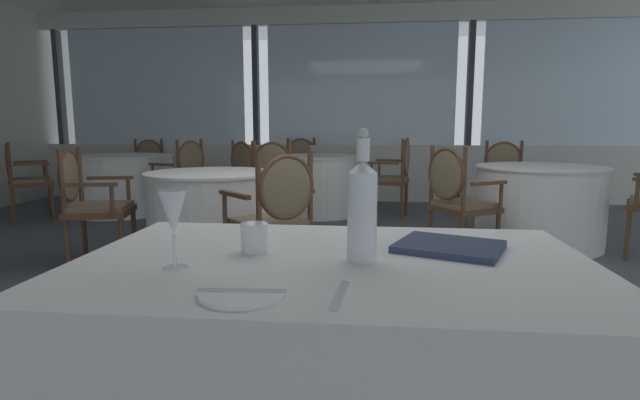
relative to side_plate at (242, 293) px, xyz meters
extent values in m
plane|color=#4C5156|center=(0.11, 2.05, -0.76)|extent=(15.14, 15.14, 0.00)
cube|color=beige|center=(0.11, 6.42, -0.33)|extent=(10.11, 0.12, 0.85)
cube|color=beige|center=(0.11, 6.42, 1.98)|extent=(10.11, 0.12, 0.25)
cube|color=silver|center=(-3.06, 6.44, 0.97)|extent=(2.79, 0.02, 1.77)
cube|color=#333338|center=(-4.65, 6.42, 0.97)|extent=(0.08, 0.14, 1.77)
cube|color=silver|center=(0.11, 6.44, 0.97)|extent=(2.79, 0.02, 1.77)
cube|color=#333338|center=(-1.48, 6.42, 0.97)|extent=(0.08, 0.14, 1.77)
cube|color=silver|center=(3.28, 6.44, 0.97)|extent=(2.79, 0.02, 1.77)
cube|color=#333338|center=(1.69, 6.42, 0.97)|extent=(0.08, 0.14, 1.77)
cube|color=white|center=(0.17, 0.32, -0.02)|extent=(1.41, 0.90, 0.02)
cube|color=white|center=(0.17, 0.32, -0.39)|extent=(1.36, 0.87, 0.73)
cylinder|color=white|center=(0.00, 0.00, 0.00)|extent=(0.19, 0.19, 0.01)
cube|color=silver|center=(0.00, 0.00, 0.01)|extent=(0.19, 0.03, 0.00)
cube|color=silver|center=(0.21, 0.02, 0.00)|extent=(0.03, 0.18, 0.00)
cylinder|color=white|center=(0.25, 0.30, 0.11)|extent=(0.08, 0.08, 0.24)
cone|color=white|center=(0.25, 0.30, 0.25)|extent=(0.08, 0.08, 0.03)
cylinder|color=white|center=(0.25, 0.30, 0.29)|extent=(0.04, 0.04, 0.06)
sphere|color=silver|center=(0.25, 0.30, 0.34)|extent=(0.03, 0.03, 0.03)
cylinder|color=white|center=(-0.22, 0.18, 0.00)|extent=(0.06, 0.06, 0.00)
cylinder|color=white|center=(-0.22, 0.18, 0.04)|extent=(0.01, 0.01, 0.08)
cone|color=white|center=(-0.22, 0.18, 0.14)|extent=(0.07, 0.07, 0.11)
cylinder|color=white|center=(-0.06, 0.37, 0.04)|extent=(0.08, 0.08, 0.08)
cube|color=#2D3856|center=(0.50, 0.45, 0.01)|extent=(0.36, 0.33, 0.02)
cylinder|color=white|center=(1.87, 3.75, -0.02)|extent=(1.18, 1.18, 0.02)
cylinder|color=white|center=(1.87, 3.75, -0.39)|extent=(1.15, 1.15, 0.73)
cylinder|color=brown|center=(2.42, 3.24, -0.55)|extent=(0.04, 0.04, 0.43)
cylinder|color=brown|center=(2.61, 3.59, -0.55)|extent=(0.04, 0.04, 0.43)
cylinder|color=brown|center=(2.43, 3.17, -0.17)|extent=(0.03, 0.03, 0.22)
cylinder|color=brown|center=(2.66, 3.62, -0.17)|extent=(0.03, 0.03, 0.22)
cube|color=brown|center=(1.83, 4.68, -0.34)|extent=(0.48, 0.48, 0.05)
cube|color=#75664C|center=(1.83, 4.68, -0.29)|extent=(0.44, 0.44, 0.04)
cylinder|color=brown|center=(2.03, 4.49, -0.56)|extent=(0.04, 0.04, 0.40)
cylinder|color=brown|center=(1.63, 4.47, -0.56)|extent=(0.04, 0.04, 0.40)
cylinder|color=brown|center=(2.02, 4.89, -0.56)|extent=(0.04, 0.04, 0.40)
cylinder|color=brown|center=(1.62, 4.87, -0.56)|extent=(0.04, 0.04, 0.40)
cylinder|color=brown|center=(2.02, 4.89, -0.06)|extent=(0.04, 0.04, 0.51)
cylinder|color=brown|center=(1.62, 4.87, -0.06)|extent=(0.04, 0.04, 0.51)
ellipsoid|color=#75664C|center=(1.82, 4.90, -0.03)|extent=(0.39, 0.07, 0.43)
torus|color=brown|center=(1.82, 4.90, -0.03)|extent=(0.44, 0.05, 0.44)
cube|color=brown|center=(2.08, 4.67, -0.09)|extent=(0.05, 0.37, 0.03)
cylinder|color=brown|center=(2.08, 4.53, -0.20)|extent=(0.03, 0.03, 0.22)
cube|color=brown|center=(1.58, 4.65, -0.09)|extent=(0.05, 0.37, 0.03)
cylinder|color=brown|center=(1.58, 4.51, -0.20)|extent=(0.03, 0.03, 0.22)
cube|color=brown|center=(1.08, 3.25, -0.34)|extent=(0.63, 0.63, 0.05)
cube|color=#75664C|center=(1.08, 3.25, -0.30)|extent=(0.58, 0.58, 0.04)
cylinder|color=brown|center=(1.14, 3.53, -0.56)|extent=(0.04, 0.04, 0.39)
cylinder|color=brown|center=(1.36, 3.19, -0.56)|extent=(0.04, 0.04, 0.39)
cylinder|color=brown|center=(0.80, 3.31, -0.56)|extent=(0.04, 0.04, 0.39)
cylinder|color=brown|center=(1.02, 2.98, -0.56)|extent=(0.04, 0.04, 0.39)
cylinder|color=brown|center=(0.80, 3.31, -0.06)|extent=(0.04, 0.04, 0.52)
cylinder|color=brown|center=(1.02, 2.98, -0.06)|extent=(0.04, 0.04, 0.52)
ellipsoid|color=#75664C|center=(0.90, 3.14, -0.03)|extent=(0.25, 0.36, 0.43)
torus|color=brown|center=(0.90, 3.14, -0.03)|extent=(0.27, 0.39, 0.44)
cube|color=brown|center=(0.96, 3.47, -0.10)|extent=(0.33, 0.23, 0.03)
cylinder|color=brown|center=(1.08, 3.55, -0.21)|extent=(0.03, 0.03, 0.22)
cube|color=brown|center=(1.23, 3.05, -0.10)|extent=(0.33, 0.23, 0.03)
cylinder|color=brown|center=(1.35, 3.13, -0.21)|extent=(0.03, 0.03, 0.22)
cylinder|color=white|center=(-1.02, 2.85, -0.02)|extent=(1.07, 1.07, 0.02)
cylinder|color=white|center=(-1.02, 2.85, -0.39)|extent=(1.04, 1.04, 0.73)
cube|color=brown|center=(-0.41, 2.22, -0.32)|extent=(0.65, 0.65, 0.05)
cube|color=#75664C|center=(-0.41, 2.22, -0.28)|extent=(0.60, 0.60, 0.04)
cylinder|color=brown|center=(-0.69, 2.23, -0.55)|extent=(0.04, 0.04, 0.41)
cylinder|color=brown|center=(-0.41, 2.50, -0.55)|extent=(0.04, 0.04, 0.41)
cylinder|color=brown|center=(-0.42, 1.94, -0.55)|extent=(0.04, 0.04, 0.41)
cylinder|color=brown|center=(-0.13, 2.22, -0.55)|extent=(0.04, 0.04, 0.41)
cylinder|color=brown|center=(-0.42, 1.94, -0.05)|extent=(0.04, 0.04, 0.49)
cylinder|color=brown|center=(-0.13, 2.22, -0.05)|extent=(0.04, 0.04, 0.49)
ellipsoid|color=#75664C|center=(-0.26, 2.07, -0.03)|extent=(0.32, 0.31, 0.42)
torus|color=brown|center=(-0.26, 2.07, -0.03)|extent=(0.33, 0.32, 0.43)
cube|color=brown|center=(-0.60, 2.06, -0.08)|extent=(0.28, 0.29, 0.03)
cylinder|color=brown|center=(-0.70, 2.16, -0.19)|extent=(0.03, 0.03, 0.22)
cube|color=brown|center=(-0.25, 2.41, -0.08)|extent=(0.28, 0.29, 0.03)
cylinder|color=brown|center=(-0.34, 2.51, -0.19)|extent=(0.03, 0.03, 0.22)
cube|color=brown|center=(-0.78, 3.69, -0.32)|extent=(0.57, 0.57, 0.05)
cube|color=#75664C|center=(-0.78, 3.69, -0.28)|extent=(0.52, 0.52, 0.04)
cylinder|color=brown|center=(-0.64, 3.44, -0.55)|extent=(0.04, 0.04, 0.41)
cylinder|color=brown|center=(-1.03, 3.55, -0.55)|extent=(0.04, 0.04, 0.41)
cylinder|color=brown|center=(-0.53, 3.83, -0.55)|extent=(0.04, 0.04, 0.41)
cylinder|color=brown|center=(-0.92, 3.94, -0.55)|extent=(0.04, 0.04, 0.41)
cylinder|color=brown|center=(-0.53, 3.83, -0.04)|extent=(0.04, 0.04, 0.52)
cylinder|color=brown|center=(-0.92, 3.94, -0.04)|extent=(0.04, 0.04, 0.52)
ellipsoid|color=#75664C|center=(-0.72, 3.90, -0.01)|extent=(0.39, 0.16, 0.43)
torus|color=brown|center=(-0.72, 3.90, -0.01)|extent=(0.44, 0.15, 0.45)
cube|color=brown|center=(-0.55, 3.60, -0.08)|extent=(0.14, 0.36, 0.03)
cylinder|color=brown|center=(-0.58, 3.47, -0.19)|extent=(0.03, 0.03, 0.22)
cube|color=brown|center=(-1.03, 3.74, -0.08)|extent=(0.14, 0.36, 0.03)
cylinder|color=brown|center=(-1.07, 3.61, -0.19)|extent=(0.03, 0.03, 0.22)
cube|color=brown|center=(-1.87, 2.64, -0.31)|extent=(0.56, 0.56, 0.05)
cube|color=#75664C|center=(-1.87, 2.64, -0.27)|extent=(0.51, 0.51, 0.04)
cylinder|color=brown|center=(-1.72, 2.88, -0.55)|extent=(0.04, 0.04, 0.42)
cylinder|color=brown|center=(-1.63, 2.49, -0.55)|extent=(0.04, 0.04, 0.42)
cylinder|color=brown|center=(-2.11, 2.78, -0.55)|extent=(0.04, 0.04, 0.42)
cylinder|color=brown|center=(-2.01, 2.39, -0.55)|extent=(0.04, 0.04, 0.42)
cylinder|color=brown|center=(-2.11, 2.78, -0.05)|extent=(0.04, 0.04, 0.48)
cylinder|color=brown|center=(-2.01, 2.39, -0.05)|extent=(0.04, 0.04, 0.48)
ellipsoid|color=#75664C|center=(-2.08, 2.58, -0.02)|extent=(0.14, 0.39, 0.41)
torus|color=brown|center=(-2.08, 2.58, -0.02)|extent=(0.13, 0.41, 0.42)
cube|color=brown|center=(-1.91, 2.88, -0.07)|extent=(0.37, 0.12, 0.03)
cylinder|color=brown|center=(-1.77, 2.92, -0.18)|extent=(0.03, 0.03, 0.22)
cube|color=brown|center=(-1.79, 2.40, -0.07)|extent=(0.37, 0.12, 0.03)
cylinder|color=brown|center=(-1.65, 2.43, -0.18)|extent=(0.03, 0.03, 0.22)
cylinder|color=white|center=(-3.00, 5.07, -0.02)|extent=(1.36, 1.36, 0.02)
cylinder|color=white|center=(-3.00, 5.07, -0.39)|extent=(1.32, 1.32, 0.73)
cube|color=brown|center=(-3.80, 4.44, -0.31)|extent=(0.65, 0.65, 0.05)
cube|color=#75664C|center=(-3.80, 4.44, -0.27)|extent=(0.59, 0.59, 0.04)
cylinder|color=brown|center=(-3.77, 4.72, -0.55)|extent=(0.04, 0.04, 0.42)
cylinder|color=brown|center=(-3.52, 4.41, -0.55)|extent=(0.04, 0.04, 0.42)
cylinder|color=brown|center=(-4.08, 4.48, -0.55)|extent=(0.04, 0.04, 0.42)
cylinder|color=brown|center=(-3.84, 4.16, -0.55)|extent=(0.04, 0.04, 0.42)
cylinder|color=brown|center=(-4.08, 4.48, -0.06)|extent=(0.04, 0.04, 0.47)
cylinder|color=brown|center=(-3.84, 4.16, -0.06)|extent=(0.04, 0.04, 0.47)
ellipsoid|color=#75664C|center=(-3.97, 4.31, -0.03)|extent=(0.28, 0.34, 0.39)
torus|color=brown|center=(-3.97, 4.31, -0.03)|extent=(0.28, 0.34, 0.41)
cube|color=brown|center=(-3.94, 4.65, -0.07)|extent=(0.31, 0.25, 0.03)
cylinder|color=brown|center=(-3.83, 4.74, -0.18)|extent=(0.03, 0.03, 0.22)
cube|color=brown|center=(-3.63, 4.26, -0.07)|extent=(0.31, 0.25, 0.03)
cylinder|color=brown|center=(-3.52, 4.34, -0.18)|extent=(0.03, 0.03, 0.22)
cube|color=brown|center=(-2.05, 4.69, -0.32)|extent=(0.60, 0.60, 0.05)
cube|color=#75664C|center=(-2.05, 4.69, -0.28)|extent=(0.55, 0.55, 0.04)
cylinder|color=brown|center=(-2.31, 4.58, -0.55)|extent=(0.04, 0.04, 0.41)
cylinder|color=brown|center=(-2.16, 4.95, -0.55)|extent=(0.04, 0.04, 0.41)
cylinder|color=brown|center=(-1.94, 4.43, -0.55)|extent=(0.04, 0.04, 0.41)
cylinder|color=brown|center=(-1.79, 4.80, -0.55)|extent=(0.04, 0.04, 0.41)
cylinder|color=brown|center=(-1.94, 4.43, -0.04)|extent=(0.04, 0.04, 0.51)
cylinder|color=brown|center=(-1.79, 4.80, -0.04)|extent=(0.04, 0.04, 0.51)
ellipsoid|color=#75664C|center=(-1.85, 4.61, -0.02)|extent=(0.19, 0.38, 0.43)
torus|color=brown|center=(-1.85, 4.61, -0.02)|extent=(0.19, 0.42, 0.44)
cube|color=brown|center=(-2.17, 4.46, -0.08)|extent=(0.35, 0.17, 0.03)
cylinder|color=brown|center=(-2.30, 4.52, -0.19)|extent=(0.03, 0.03, 0.22)
cube|color=brown|center=(-1.98, 4.93, -0.08)|extent=(0.35, 0.17, 0.03)
cylinder|color=brown|center=(-2.11, 4.98, -0.19)|extent=(0.03, 0.03, 0.22)
cube|color=brown|center=(-3.14, 6.08, -0.31)|extent=(0.52, 0.52, 0.05)
cube|color=#75664C|center=(-3.14, 6.08, -0.27)|extent=(0.48, 0.48, 0.04)
cylinder|color=brown|center=(-2.91, 5.91, -0.55)|extent=(0.04, 0.04, 0.42)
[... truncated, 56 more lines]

